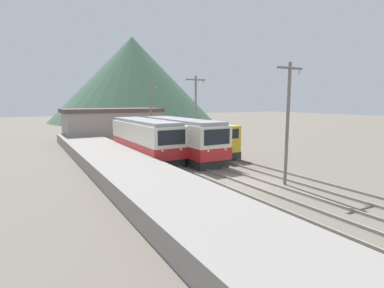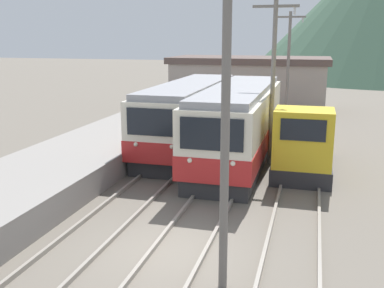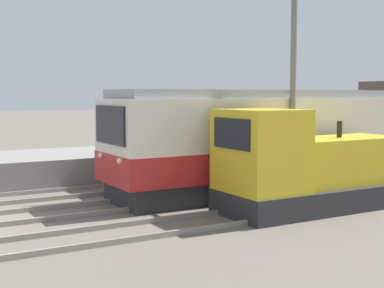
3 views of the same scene
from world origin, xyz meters
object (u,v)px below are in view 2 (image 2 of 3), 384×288
at_px(commuter_train_center, 239,127).
at_px(catenary_mast_far, 288,63).
at_px(catenary_mast_mid, 273,77).
at_px(catenary_mast_near, 226,120).
at_px(commuter_train_left, 191,119).
at_px(shunting_locomotive, 303,144).

height_order(commuter_train_center, catenary_mast_far, catenary_mast_far).
bearing_deg(catenary_mast_far, catenary_mast_mid, -90.00).
height_order(catenary_mast_mid, catenary_mast_far, same).
relative_size(commuter_train_center, catenary_mast_near, 1.60).
bearing_deg(commuter_train_center, commuter_train_left, 149.96).
distance_m(commuter_train_center, catenary_mast_far, 11.15).
bearing_deg(catenary_mast_near, catenary_mast_mid, 90.00).
height_order(catenary_mast_near, catenary_mast_mid, same).
xyz_separation_m(commuter_train_left, catenary_mast_far, (4.31, 9.18, 2.39)).
bearing_deg(commuter_train_left, catenary_mast_mid, -22.50).
xyz_separation_m(catenary_mast_near, catenary_mast_mid, (0.00, 10.96, 0.00)).
distance_m(catenary_mast_near, catenary_mast_mid, 10.96).
distance_m(commuter_train_left, catenary_mast_mid, 5.24).
bearing_deg(catenary_mast_far, shunting_locomotive, -82.71).
distance_m(commuter_train_left, catenary_mast_far, 10.42).
xyz_separation_m(commuter_train_center, shunting_locomotive, (3.00, -0.87, -0.45)).
distance_m(commuter_train_center, catenary_mast_mid, 2.81).
height_order(commuter_train_center, shunting_locomotive, commuter_train_center).
bearing_deg(commuter_train_left, commuter_train_center, -30.04).
relative_size(commuter_train_center, shunting_locomotive, 1.96).
distance_m(catenary_mast_near, catenary_mast_far, 21.92).
bearing_deg(shunting_locomotive, commuter_train_center, 163.81).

